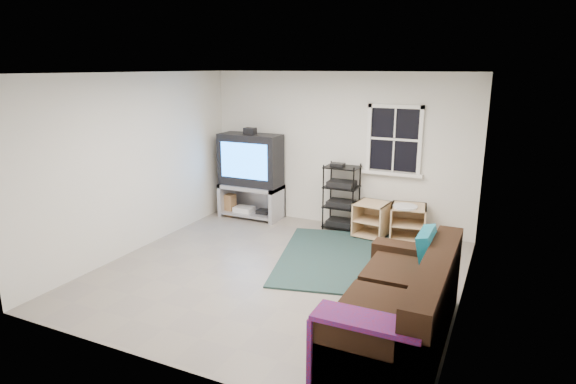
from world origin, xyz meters
The scene contains 8 objects.
room centered at (0.95, 2.27, 1.48)m, with size 4.60×4.62×4.60m.
tv_unit centered at (-1.53, 2.00, 0.90)m, with size 1.11×0.56×1.64m.
av_rack centered at (0.16, 2.08, 0.48)m, with size 0.56×0.41×1.12m.
side_table_left centered at (0.75, 1.91, 0.31)m, with size 0.55×0.55×0.58m.
side_table_right centered at (1.31, 1.96, 0.34)m, with size 0.60×0.61×0.61m.
sofa centered at (1.83, -0.98, 0.35)m, with size 0.98×2.20×1.01m.
shag_rug centered at (0.59, 0.79, 0.01)m, with size 1.66×2.28×0.03m, color black.
paper_bag centered at (-2.00, 1.92, 0.20)m, with size 0.28×0.18×0.40m, color olive.
Camera 1 is at (2.66, -5.34, 2.68)m, focal length 30.00 mm.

